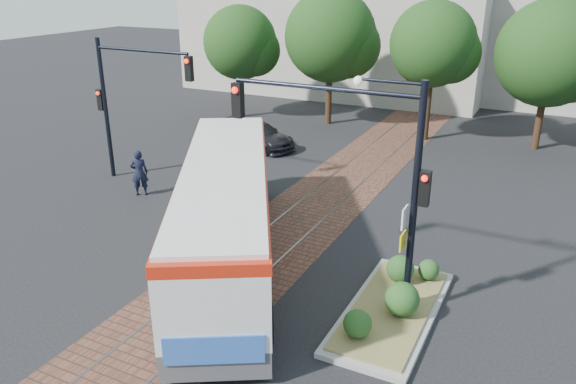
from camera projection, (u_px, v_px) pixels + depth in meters
name	position (u px, v px, depth m)	size (l,w,h in m)	color
ground	(254.00, 259.00, 17.78)	(120.00, 120.00, 0.00)	black
trackbed	(307.00, 214.00, 21.10)	(3.60, 40.00, 0.02)	brown
tree_row	(429.00, 47.00, 29.15)	(26.40, 5.60, 7.67)	#382314
warehouses	(444.00, 41.00, 40.50)	(40.00, 13.00, 8.00)	#ADA899
city_bus	(226.00, 208.00, 17.15)	(8.05, 11.49, 3.17)	#4C4C4E
traffic_island	(394.00, 302.00, 14.90)	(2.20, 5.20, 1.13)	gray
signal_pole_main	(368.00, 159.00, 13.97)	(5.49, 0.46, 6.00)	black
signal_pole_left	(124.00, 92.00, 23.16)	(4.99, 0.34, 6.00)	black
officer	(139.00, 173.00, 22.57)	(0.69, 0.45, 1.90)	black
parked_car	(258.00, 135.00, 28.91)	(1.80, 4.42, 1.28)	black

